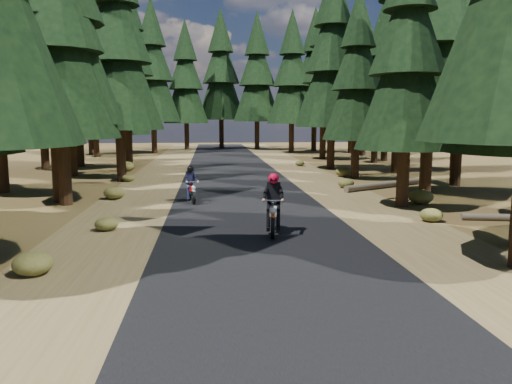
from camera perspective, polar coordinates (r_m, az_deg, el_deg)
The scene contains 9 objects.
ground at distance 14.75m, azimuth 0.54°, elevation -5.07°, with size 120.00×120.00×0.00m, color #463219.
road at distance 19.63m, azimuth -0.95°, elevation -1.69°, with size 6.00×100.00×0.01m, color black.
shoulder_l at distance 19.82m, azimuth -14.34°, elevation -1.86°, with size 3.20×100.00×0.01m, color brown.
shoulder_r at distance 20.49m, azimuth 11.98°, elevation -1.46°, with size 3.20×100.00×0.01m, color brown.
pine_forest at distance 35.63m, azimuth -3.07°, elevation 15.50°, with size 34.59×55.08×16.32m.
log_near at distance 25.78m, azimuth 14.38°, elevation 0.79°, with size 0.32×0.32×5.39m, color #4C4233.
understory_shrubs at distance 21.93m, azimuth 0.51°, elevation 0.06°, with size 15.11×31.30×0.66m.
rider_lead at distance 14.92m, azimuth 1.99°, elevation -2.53°, with size 0.90×2.10×1.81m.
rider_follow at distance 20.74m, azimuth -7.41°, elevation 0.19°, with size 0.82×1.76×1.51m.
Camera 1 is at (-1.48, -14.27, 3.41)m, focal length 35.00 mm.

